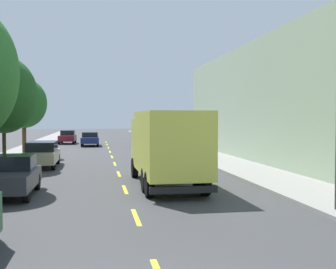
% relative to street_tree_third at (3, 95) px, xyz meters
% --- Properties ---
extents(ground_plane, '(160.00, 160.00, 0.00)m').
position_rel_street_tree_third_xyz_m(ground_plane, '(6.40, 9.46, -4.26)').
color(ground_plane, '#38383A').
extents(sidewalk_left, '(3.20, 120.00, 0.14)m').
position_rel_street_tree_third_xyz_m(sidewalk_left, '(-0.70, 7.46, -4.19)').
color(sidewalk_left, gray).
rests_on(sidewalk_left, ground_plane).
extents(sidewalk_right, '(3.20, 120.00, 0.14)m').
position_rel_street_tree_third_xyz_m(sidewalk_right, '(13.50, 7.46, -4.19)').
color(sidewalk_right, gray).
rests_on(sidewalk_right, ground_plane).
extents(lane_centerline_dashes, '(0.14, 47.20, 0.01)m').
position_rel_street_tree_third_xyz_m(lane_centerline_dashes, '(6.40, 3.96, -4.26)').
color(lane_centerline_dashes, yellow).
rests_on(lane_centerline_dashes, ground_plane).
extents(apartment_block_opposite, '(10.00, 36.00, 7.86)m').
position_rel_street_tree_third_xyz_m(apartment_block_opposite, '(20.10, -0.54, -0.33)').
color(apartment_block_opposite, '#99AD8E').
rests_on(apartment_block_opposite, ground_plane).
extents(street_tree_third, '(3.79, 3.79, 6.36)m').
position_rel_street_tree_third_xyz_m(street_tree_third, '(0.00, 0.00, 0.00)').
color(street_tree_third, '#47331E').
rests_on(street_tree_third, sidewalk_left).
extents(street_tree_farthest, '(3.33, 3.33, 5.71)m').
position_rel_street_tree_third_xyz_m(street_tree_farthest, '(0.00, 7.07, -0.26)').
color(street_tree_farthest, '#47331E').
rests_on(street_tree_farthest, sidewalk_left).
extents(street_lamp, '(1.35, 0.28, 6.88)m').
position_rel_street_tree_third_xyz_m(street_lamp, '(12.35, -14.11, -0.14)').
color(street_lamp, '#38383D').
rests_on(street_lamp, sidewalk_right).
extents(delivery_box_truck, '(2.48, 7.63, 3.19)m').
position_rel_street_tree_third_xyz_m(delivery_box_truck, '(8.20, -8.01, -2.42)').
color(delivery_box_truck, '#D8D84C').
rests_on(delivery_box_truck, ground_plane).
extents(parked_hatchback_burgundy, '(1.85, 4.04, 1.50)m').
position_rel_street_tree_third_xyz_m(parked_hatchback_burgundy, '(2.05, 23.98, -3.50)').
color(parked_hatchback_burgundy, maroon).
rests_on(parked_hatchback_burgundy, ground_plane).
extents(parked_wagon_champagne, '(1.85, 4.71, 1.50)m').
position_rel_street_tree_third_xyz_m(parked_wagon_champagne, '(2.04, 0.46, -3.46)').
color(parked_wagon_champagne, tan).
rests_on(parked_wagon_champagne, ground_plane).
extents(parked_pickup_silver, '(2.14, 5.35, 1.73)m').
position_rel_street_tree_third_xyz_m(parked_pickup_silver, '(10.79, 28.80, -3.43)').
color(parked_pickup_silver, '#B2B5BA').
rests_on(parked_pickup_silver, ground_plane).
extents(parked_hatchback_charcoal, '(1.74, 4.00, 1.50)m').
position_rel_street_tree_third_xyz_m(parked_hatchback_charcoal, '(2.09, -9.25, -3.50)').
color(parked_hatchback_charcoal, '#333338').
rests_on(parked_hatchback_charcoal, ground_plane).
extents(parked_pickup_black, '(2.15, 5.36, 1.73)m').
position_rel_street_tree_third_xyz_m(parked_pickup_black, '(10.67, 17.68, -3.43)').
color(parked_pickup_black, black).
rests_on(parked_pickup_black, ground_plane).
extents(moving_navy_sedan, '(1.80, 4.50, 1.43)m').
position_rel_street_tree_third_xyz_m(moving_navy_sedan, '(4.60, 19.67, -3.51)').
color(moving_navy_sedan, navy).
rests_on(moving_navy_sedan, ground_plane).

